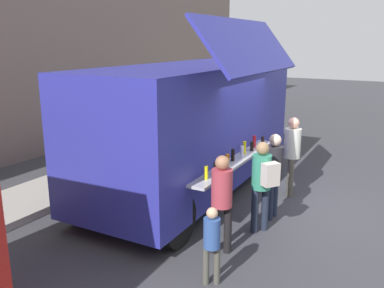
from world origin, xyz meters
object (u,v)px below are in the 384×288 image
at_px(food_truck_main, 195,123).
at_px(child_near_queue, 212,239).
at_px(customer_mid_with_backpack, 263,178).
at_px(customer_rear_waiting, 222,196).
at_px(trash_bin, 195,129).
at_px(customer_extra_browsing, 292,149).
at_px(customer_front_ordering, 274,169).

height_order(food_truck_main, child_near_queue, food_truck_main).
height_order(customer_mid_with_backpack, customer_rear_waiting, customer_mid_with_backpack).
bearing_deg(trash_bin, customer_extra_browsing, -127.48).
xyz_separation_m(food_truck_main, child_near_queue, (-3.16, -2.06, -0.86)).
height_order(food_truck_main, customer_mid_with_backpack, food_truck_main).
bearing_deg(food_truck_main, child_near_queue, -148.67).
relative_size(trash_bin, customer_mid_with_backpack, 0.52).
bearing_deg(trash_bin, customer_mid_with_backpack, -140.62).
bearing_deg(customer_rear_waiting, trash_bin, 3.05).
height_order(food_truck_main, trash_bin, food_truck_main).
height_order(trash_bin, customer_mid_with_backpack, customer_mid_with_backpack).
relative_size(food_truck_main, customer_extra_browsing, 3.73).
relative_size(trash_bin, child_near_queue, 0.75).
bearing_deg(food_truck_main, customer_rear_waiting, -143.97).
relative_size(trash_bin, customer_front_ordering, 0.52).
distance_m(trash_bin, customer_extra_browsing, 5.45).
height_order(customer_front_ordering, customer_mid_with_backpack, customer_front_ordering).
distance_m(trash_bin, customer_mid_with_backpack, 6.96).
distance_m(food_truck_main, customer_mid_with_backpack, 2.50).
bearing_deg(customer_extra_browsing, customer_front_ordering, 76.60).
bearing_deg(customer_rear_waiting, food_truck_main, 8.04).
height_order(customer_rear_waiting, child_near_queue, customer_rear_waiting).
xyz_separation_m(trash_bin, customer_front_ordering, (-4.68, -4.36, 0.56)).
bearing_deg(trash_bin, customer_rear_waiting, -147.20).
distance_m(customer_rear_waiting, child_near_queue, 0.95).
height_order(customer_mid_with_backpack, child_near_queue, customer_mid_with_backpack).
xyz_separation_m(customer_rear_waiting, customer_extra_browsing, (3.08, -0.19, 0.07)).
xyz_separation_m(customer_front_ordering, customer_rear_waiting, (-1.69, 0.26, -0.02)).
relative_size(customer_rear_waiting, customer_extra_browsing, 0.93).
distance_m(customer_rear_waiting, customer_extra_browsing, 3.08).
bearing_deg(customer_front_ordering, trash_bin, -43.79).
xyz_separation_m(customer_mid_with_backpack, customer_extra_browsing, (2.06, 0.10, 0.03)).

